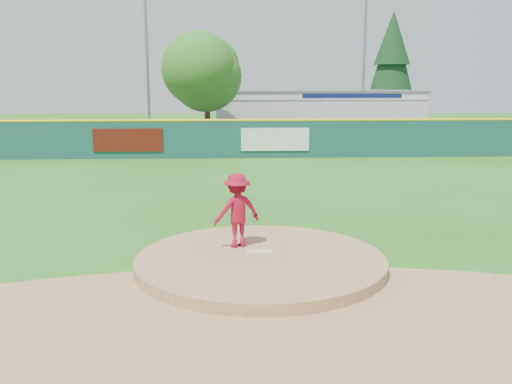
{
  "coord_description": "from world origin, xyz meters",
  "views": [
    {
      "loc": [
        -0.69,
        -11.98,
        4.04
      ],
      "look_at": [
        0.0,
        2.0,
        1.3
      ],
      "focal_mm": 40.0,
      "sensor_mm": 36.0,
      "label": 1
    }
  ],
  "objects_px": {
    "conifer_tree": "(392,62)",
    "light_pole_left": "(147,50)",
    "deciduous_tree": "(207,72)",
    "van": "(186,134)",
    "light_pole_right": "(364,59)",
    "playground_slide": "(41,134)",
    "pitcher": "(237,210)",
    "pool_building_grp": "(315,112)"
  },
  "relations": [
    {
      "from": "conifer_tree",
      "to": "light_pole_left",
      "type": "bearing_deg",
      "value": -154.65
    },
    {
      "from": "deciduous_tree",
      "to": "light_pole_left",
      "type": "distance_m",
      "value": 4.72
    },
    {
      "from": "van",
      "to": "light_pole_right",
      "type": "xyz_separation_m",
      "value": [
        12.41,
        3.71,
        4.92
      ]
    },
    {
      "from": "van",
      "to": "playground_slide",
      "type": "height_order",
      "value": "playground_slide"
    },
    {
      "from": "deciduous_tree",
      "to": "light_pole_left",
      "type": "bearing_deg",
      "value": 153.43
    },
    {
      "from": "light_pole_left",
      "to": "light_pole_right",
      "type": "bearing_deg",
      "value": 7.59
    },
    {
      "from": "pitcher",
      "to": "light_pole_left",
      "type": "relative_size",
      "value": 0.16
    },
    {
      "from": "pitcher",
      "to": "light_pole_left",
      "type": "distance_m",
      "value": 27.22
    },
    {
      "from": "conifer_tree",
      "to": "deciduous_tree",
      "type": "bearing_deg",
      "value": -143.75
    },
    {
      "from": "van",
      "to": "light_pole_left",
      "type": "height_order",
      "value": "light_pole_left"
    },
    {
      "from": "deciduous_tree",
      "to": "conifer_tree",
      "type": "relative_size",
      "value": 0.77
    },
    {
      "from": "deciduous_tree",
      "to": "light_pole_left",
      "type": "height_order",
      "value": "light_pole_left"
    },
    {
      "from": "pitcher",
      "to": "playground_slide",
      "type": "distance_m",
      "value": 26.19
    },
    {
      "from": "van",
      "to": "pool_building_grp",
      "type": "distance_m",
      "value": 11.6
    },
    {
      "from": "deciduous_tree",
      "to": "light_pole_right",
      "type": "height_order",
      "value": "light_pole_right"
    },
    {
      "from": "van",
      "to": "deciduous_tree",
      "type": "relative_size",
      "value": 0.59
    },
    {
      "from": "pitcher",
      "to": "light_pole_left",
      "type": "xyz_separation_m",
      "value": [
        -5.5,
        26.2,
        4.94
      ]
    },
    {
      "from": "pool_building_grp",
      "to": "light_pole_right",
      "type": "xyz_separation_m",
      "value": [
        3.0,
        -2.99,
        3.88
      ]
    },
    {
      "from": "van",
      "to": "pitcher",
      "type": "bearing_deg",
      "value": 162.24
    },
    {
      "from": "pool_building_grp",
      "to": "playground_slide",
      "type": "xyz_separation_m",
      "value": [
        -18.36,
        -7.85,
        -0.9
      ]
    },
    {
      "from": "light_pole_left",
      "to": "light_pole_right",
      "type": "height_order",
      "value": "light_pole_left"
    },
    {
      "from": "van",
      "to": "pool_building_grp",
      "type": "relative_size",
      "value": 0.28
    },
    {
      "from": "light_pole_right",
      "to": "pitcher",
      "type": "bearing_deg",
      "value": -108.61
    },
    {
      "from": "pitcher",
      "to": "deciduous_tree",
      "type": "relative_size",
      "value": 0.23
    },
    {
      "from": "playground_slide",
      "to": "conifer_tree",
      "type": "height_order",
      "value": "conifer_tree"
    },
    {
      "from": "pitcher",
      "to": "pool_building_grp",
      "type": "xyz_separation_m",
      "value": [
        6.5,
        31.19,
        0.56
      ]
    },
    {
      "from": "van",
      "to": "playground_slide",
      "type": "bearing_deg",
      "value": 72.75
    },
    {
      "from": "van",
      "to": "conifer_tree",
      "type": "height_order",
      "value": "conifer_tree"
    },
    {
      "from": "pool_building_grp",
      "to": "deciduous_tree",
      "type": "distance_m",
      "value": 11.01
    },
    {
      "from": "pitcher",
      "to": "conifer_tree",
      "type": "bearing_deg",
      "value": -133.54
    },
    {
      "from": "van",
      "to": "light_pole_left",
      "type": "xyz_separation_m",
      "value": [
        -2.59,
        1.71,
        5.43
      ]
    },
    {
      "from": "playground_slide",
      "to": "pitcher",
      "type": "bearing_deg",
      "value": -63.05
    },
    {
      "from": "pool_building_grp",
      "to": "light_pole_left",
      "type": "distance_m",
      "value": 13.72
    },
    {
      "from": "pitcher",
      "to": "playground_slide",
      "type": "relative_size",
      "value": 0.63
    },
    {
      "from": "pitcher",
      "to": "deciduous_tree",
      "type": "bearing_deg",
      "value": -109.0
    },
    {
      "from": "pitcher",
      "to": "playground_slide",
      "type": "bearing_deg",
      "value": -85.61
    },
    {
      "from": "pool_building_grp",
      "to": "playground_slide",
      "type": "relative_size",
      "value": 5.57
    },
    {
      "from": "pitcher",
      "to": "playground_slide",
      "type": "xyz_separation_m",
      "value": [
        -11.87,
        23.35,
        -0.34
      ]
    },
    {
      "from": "van",
      "to": "deciduous_tree",
      "type": "xyz_separation_m",
      "value": [
        1.41,
        -0.29,
        3.93
      ]
    },
    {
      "from": "pool_building_grp",
      "to": "light_pole_left",
      "type": "relative_size",
      "value": 1.38
    },
    {
      "from": "van",
      "to": "light_pole_right",
      "type": "relative_size",
      "value": 0.43
    },
    {
      "from": "playground_slide",
      "to": "light_pole_left",
      "type": "xyz_separation_m",
      "value": [
        6.36,
        2.85,
        5.29
      ]
    }
  ]
}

